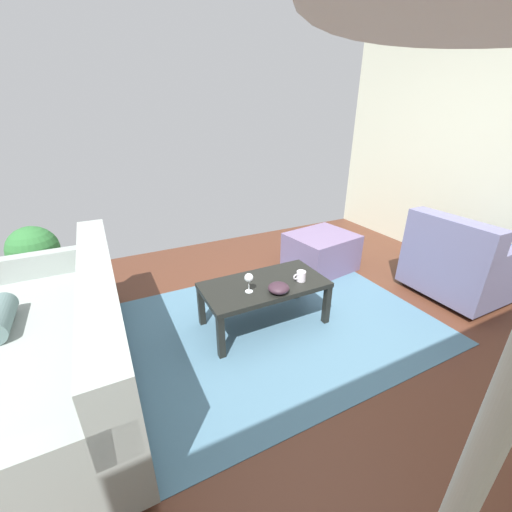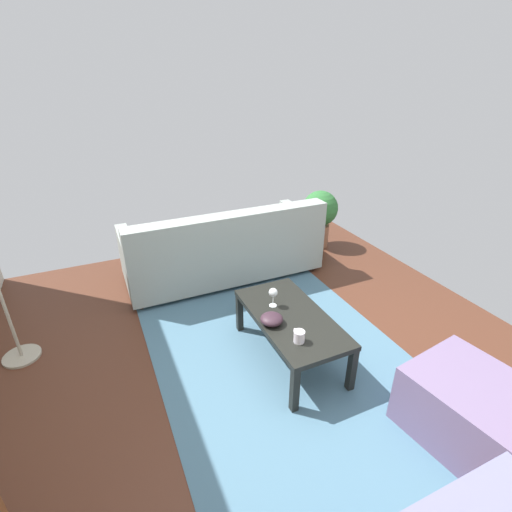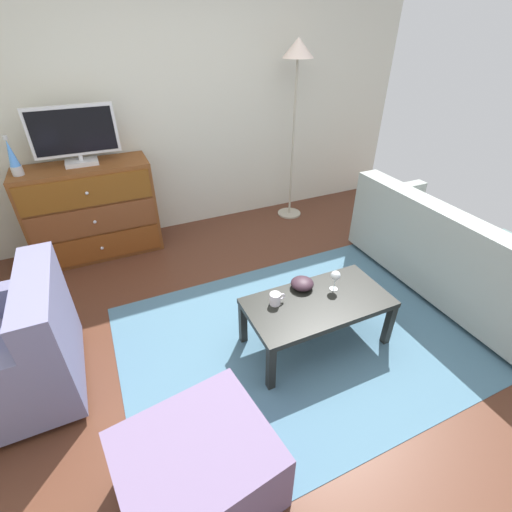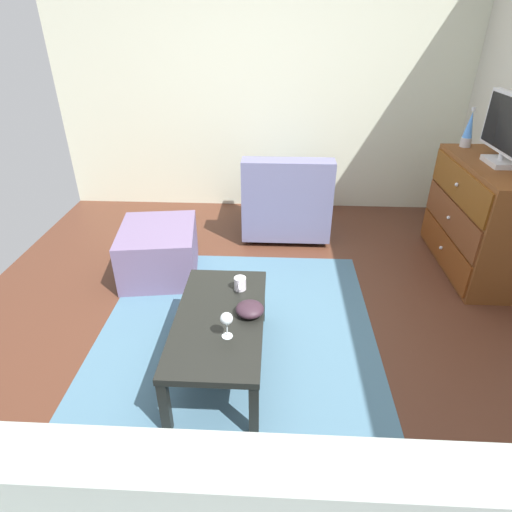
# 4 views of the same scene
# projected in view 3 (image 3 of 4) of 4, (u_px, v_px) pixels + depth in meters

# --- Properties ---
(ground_plane) EXTENTS (5.29, 4.56, 0.05)m
(ground_plane) POSITION_uv_depth(u_px,v_px,m) (265.00, 331.00, 2.84)
(ground_plane) COLOR #4E2B1D
(wall_accent_rear) EXTENTS (5.29, 0.12, 2.64)m
(wall_accent_rear) POSITION_uv_depth(u_px,v_px,m) (180.00, 104.00, 3.66)
(wall_accent_rear) COLOR beige
(wall_accent_rear) RESTS_ON ground_plane
(area_rug) EXTENTS (2.60, 1.90, 0.01)m
(area_rug) POSITION_uv_depth(u_px,v_px,m) (300.00, 338.00, 2.75)
(area_rug) COLOR #44687E
(area_rug) RESTS_ON ground_plane
(dresser) EXTENTS (1.17, 0.49, 0.92)m
(dresser) POSITION_uv_depth(u_px,v_px,m) (93.00, 211.00, 3.53)
(dresser) COLOR brown
(dresser) RESTS_ON ground_plane
(tv) EXTENTS (0.72, 0.18, 0.51)m
(tv) POSITION_uv_depth(u_px,v_px,m) (74.00, 134.00, 3.15)
(tv) COLOR silver
(tv) RESTS_ON dresser
(lava_lamp) EXTENTS (0.09, 0.09, 0.33)m
(lava_lamp) POSITION_uv_depth(u_px,v_px,m) (13.00, 158.00, 3.00)
(lava_lamp) COLOR #B7B7BC
(lava_lamp) RESTS_ON dresser
(coffee_table) EXTENTS (1.02, 0.52, 0.39)m
(coffee_table) POSITION_uv_depth(u_px,v_px,m) (318.00, 306.00, 2.54)
(coffee_table) COLOR black
(coffee_table) RESTS_ON ground_plane
(wine_glass) EXTENTS (0.07, 0.07, 0.16)m
(wine_glass) POSITION_uv_depth(u_px,v_px,m) (335.00, 276.00, 2.56)
(wine_glass) COLOR silver
(wine_glass) RESTS_ON coffee_table
(mug) EXTENTS (0.11, 0.08, 0.08)m
(mug) POSITION_uv_depth(u_px,v_px,m) (276.00, 299.00, 2.46)
(mug) COLOR silver
(mug) RESTS_ON coffee_table
(bowl_decorative) EXTENTS (0.17, 0.17, 0.07)m
(bowl_decorative) POSITION_uv_depth(u_px,v_px,m) (302.00, 283.00, 2.62)
(bowl_decorative) COLOR #32202A
(bowl_decorative) RESTS_ON coffee_table
(couch_large) EXTENTS (0.85, 2.07, 0.81)m
(couch_large) POSITION_uv_depth(u_px,v_px,m) (462.00, 261.00, 3.07)
(couch_large) COLOR #332319
(couch_large) RESTS_ON ground_plane
(armchair) EXTENTS (0.80, 0.83, 0.82)m
(armchair) POSITION_uv_depth(u_px,v_px,m) (11.00, 353.00, 2.19)
(armchair) COLOR #332319
(armchair) RESTS_ON ground_plane
(ottoman) EXTENTS (0.78, 0.69, 0.42)m
(ottoman) POSITION_uv_depth(u_px,v_px,m) (198.00, 470.00, 1.74)
(ottoman) COLOR slate
(ottoman) RESTS_ON ground_plane
(standing_lamp) EXTENTS (0.32, 0.32, 1.89)m
(standing_lamp) POSITION_uv_depth(u_px,v_px,m) (297.00, 68.00, 3.61)
(standing_lamp) COLOR #A59E8C
(standing_lamp) RESTS_ON ground_plane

